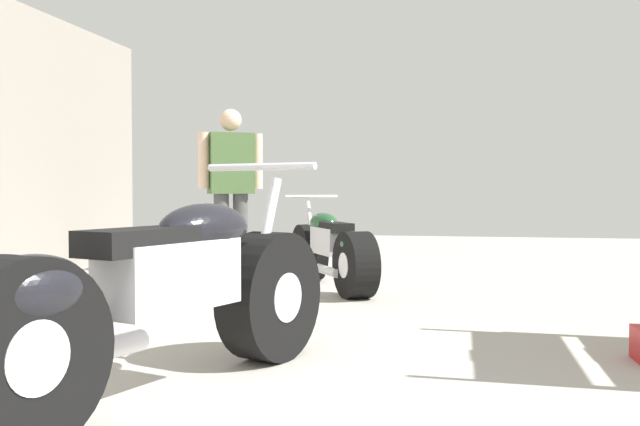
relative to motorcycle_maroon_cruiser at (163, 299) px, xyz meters
The scene contains 4 objects.
ground_plane 1.84m from the motorcycle_maroon_cruiser, 82.47° to the left, with size 18.25×18.25×0.00m, color #A8A399.
motorcycle_maroon_cruiser is the anchor object (origin of this frame).
motorcycle_black_naked 3.45m from the motorcycle_maroon_cruiser, 88.32° to the left, with size 1.08×1.66×0.84m.
mechanic_in_blue 4.67m from the motorcycle_maroon_cruiser, 104.81° to the left, with size 0.66×0.46×1.76m.
Camera 1 is at (1.01, -0.79, 0.89)m, focal length 39.94 mm.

